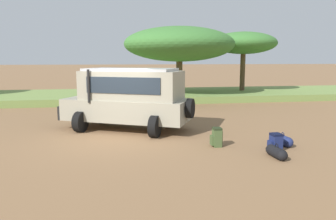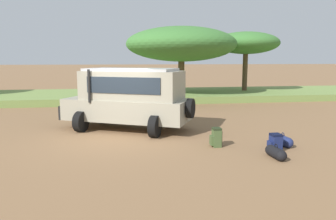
{
  "view_description": "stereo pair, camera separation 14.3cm",
  "coord_description": "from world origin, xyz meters",
  "px_view_note": "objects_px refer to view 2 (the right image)",
  "views": [
    {
      "loc": [
        -0.05,
        -11.46,
        2.8
      ],
      "look_at": [
        1.84,
        -0.11,
        1.0
      ],
      "focal_mm": 35.0,
      "sensor_mm": 36.0,
      "label": 1
    },
    {
      "loc": [
        0.09,
        -11.48,
        2.8
      ],
      "look_at": [
        1.84,
        -0.11,
        1.0
      ],
      "focal_mm": 35.0,
      "sensor_mm": 36.0,
      "label": 2
    }
  ],
  "objects_px": {
    "backpack_beside_front_wheel": "(275,142)",
    "duffel_bag_soft_canvas": "(283,140)",
    "safari_vehicle": "(129,97)",
    "duffel_bag_low_black_case": "(276,153)",
    "acacia_tree_centre_back": "(246,43)",
    "backpack_cluster_center": "(216,137)",
    "acacia_tree_left_mid": "(181,44)"
  },
  "relations": [
    {
      "from": "safari_vehicle",
      "to": "duffel_bag_soft_canvas",
      "type": "bearing_deg",
      "value": -33.62
    },
    {
      "from": "acacia_tree_left_mid",
      "to": "acacia_tree_centre_back",
      "type": "xyz_separation_m",
      "value": [
        5.15,
        1.41,
        0.17
      ]
    },
    {
      "from": "backpack_cluster_center",
      "to": "duffel_bag_low_black_case",
      "type": "relative_size",
      "value": 0.68
    },
    {
      "from": "backpack_beside_front_wheel",
      "to": "acacia_tree_centre_back",
      "type": "xyz_separation_m",
      "value": [
        4.73,
        14.39,
        3.69
      ]
    },
    {
      "from": "duffel_bag_low_black_case",
      "to": "duffel_bag_soft_canvas",
      "type": "distance_m",
      "value": 1.55
    },
    {
      "from": "backpack_beside_front_wheel",
      "to": "duffel_bag_soft_canvas",
      "type": "distance_m",
      "value": 0.77
    },
    {
      "from": "backpack_beside_front_wheel",
      "to": "duffel_bag_low_black_case",
      "type": "xyz_separation_m",
      "value": [
        -0.35,
        -0.74,
        -0.1
      ]
    },
    {
      "from": "safari_vehicle",
      "to": "duffel_bag_soft_canvas",
      "type": "relative_size",
      "value": 5.64
    },
    {
      "from": "duffel_bag_low_black_case",
      "to": "duffel_bag_soft_canvas",
      "type": "relative_size",
      "value": 0.96
    },
    {
      "from": "duffel_bag_soft_canvas",
      "to": "acacia_tree_left_mid",
      "type": "relative_size",
      "value": 0.13
    },
    {
      "from": "backpack_beside_front_wheel",
      "to": "duffel_bag_soft_canvas",
      "type": "bearing_deg",
      "value": 45.47
    },
    {
      "from": "safari_vehicle",
      "to": "duffel_bag_soft_canvas",
      "type": "height_order",
      "value": "safari_vehicle"
    },
    {
      "from": "duffel_bag_soft_canvas",
      "to": "acacia_tree_left_mid",
      "type": "bearing_deg",
      "value": 94.39
    },
    {
      "from": "safari_vehicle",
      "to": "duffel_bag_soft_canvas",
      "type": "distance_m",
      "value": 5.92
    },
    {
      "from": "backpack_beside_front_wheel",
      "to": "acacia_tree_centre_back",
      "type": "bearing_deg",
      "value": 71.8
    },
    {
      "from": "safari_vehicle",
      "to": "acacia_tree_centre_back",
      "type": "distance_m",
      "value": 14.2
    },
    {
      "from": "duffel_bag_soft_canvas",
      "to": "duffel_bag_low_black_case",
      "type": "bearing_deg",
      "value": -124.71
    },
    {
      "from": "backpack_cluster_center",
      "to": "duffel_bag_low_black_case",
      "type": "xyz_separation_m",
      "value": [
        1.31,
        -1.47,
        -0.14
      ]
    },
    {
      "from": "duffel_bag_low_black_case",
      "to": "acacia_tree_centre_back",
      "type": "bearing_deg",
      "value": 71.43
    },
    {
      "from": "backpack_beside_front_wheel",
      "to": "backpack_cluster_center",
      "type": "height_order",
      "value": "backpack_cluster_center"
    },
    {
      "from": "backpack_cluster_center",
      "to": "acacia_tree_left_mid",
      "type": "relative_size",
      "value": 0.08
    },
    {
      "from": "acacia_tree_left_mid",
      "to": "acacia_tree_centre_back",
      "type": "relative_size",
      "value": 1.5
    },
    {
      "from": "backpack_cluster_center",
      "to": "safari_vehicle",
      "type": "bearing_deg",
      "value": 131.22
    },
    {
      "from": "backpack_cluster_center",
      "to": "acacia_tree_left_mid",
      "type": "distance_m",
      "value": 12.78
    },
    {
      "from": "duffel_bag_soft_canvas",
      "to": "backpack_beside_front_wheel",
      "type": "bearing_deg",
      "value": -134.53
    },
    {
      "from": "acacia_tree_left_mid",
      "to": "backpack_cluster_center",
      "type": "bearing_deg",
      "value": -95.78
    },
    {
      "from": "backpack_cluster_center",
      "to": "duffel_bag_soft_canvas",
      "type": "bearing_deg",
      "value": -5.09
    },
    {
      "from": "acacia_tree_left_mid",
      "to": "acacia_tree_centre_back",
      "type": "bearing_deg",
      "value": 15.34
    },
    {
      "from": "safari_vehicle",
      "to": "duffel_bag_low_black_case",
      "type": "relative_size",
      "value": 5.85
    },
    {
      "from": "safari_vehicle",
      "to": "backpack_cluster_center",
      "type": "bearing_deg",
      "value": -48.78
    },
    {
      "from": "duffel_bag_low_black_case",
      "to": "acacia_tree_centre_back",
      "type": "relative_size",
      "value": 0.18
    },
    {
      "from": "safari_vehicle",
      "to": "acacia_tree_centre_back",
      "type": "xyz_separation_m",
      "value": [
        9.04,
        10.63,
        2.65
      ]
    }
  ]
}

